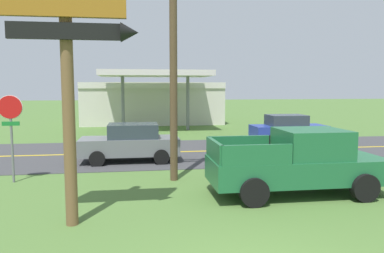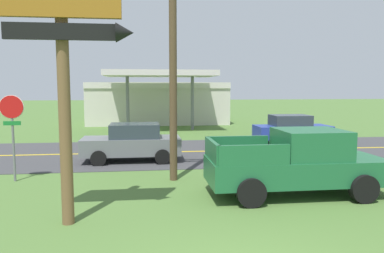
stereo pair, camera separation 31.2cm
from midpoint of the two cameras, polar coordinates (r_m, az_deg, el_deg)
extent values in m
cube|color=#3D3D3F|center=(18.70, -2.76, -3.88)|extent=(140.00, 8.00, 0.02)
cube|color=gold|center=(18.70, -2.76, -3.84)|extent=(126.00, 0.20, 0.01)
cylinder|color=brown|center=(9.05, -19.28, 7.27)|extent=(0.28, 0.28, 6.93)
cube|color=black|center=(8.95, -19.71, 13.43)|extent=(2.41, 0.12, 0.36)
cone|color=black|center=(8.80, -10.44, 13.81)|extent=(0.40, 0.44, 0.44)
cylinder|color=slate|center=(14.11, -26.11, -3.24)|extent=(0.08, 0.08, 2.20)
cylinder|color=red|center=(13.94, -26.42, 2.64)|extent=(0.76, 0.03, 0.76)
cylinder|color=white|center=(13.96, -26.39, 2.65)|extent=(0.80, 0.01, 0.80)
cube|color=#19722D|center=(13.98, -26.31, 0.39)|extent=(0.56, 0.03, 0.14)
cylinder|color=brown|center=(12.86, -3.53, 9.79)|extent=(0.26, 0.26, 8.13)
cube|color=beige|center=(34.12, -6.29, 3.58)|extent=(12.00, 6.00, 3.60)
cube|color=silver|center=(31.04, -6.10, 6.21)|extent=(12.00, 0.12, 0.50)
cube|color=silver|center=(28.11, -5.86, 7.97)|extent=(8.00, 5.00, 0.40)
cylinder|color=slate|center=(28.11, -10.72, 3.61)|extent=(0.24, 0.24, 4.20)
cylinder|color=slate|center=(28.33, -0.95, 3.74)|extent=(0.24, 0.24, 4.20)
cube|color=#1E6038|center=(11.72, 14.74, -6.28)|extent=(5.21, 1.98, 0.72)
cube|color=#1E6038|center=(11.77, 16.86, -2.44)|extent=(1.91, 1.81, 0.84)
cube|color=#28333D|center=(12.17, 20.66, -2.29)|extent=(0.11, 1.66, 0.71)
cube|color=#1E6038|center=(11.98, 6.35, -2.75)|extent=(1.95, 0.13, 0.56)
cube|color=#1E6038|center=(10.23, 8.95, -4.28)|extent=(1.95, 0.13, 0.56)
cube|color=#1E6038|center=(10.88, 2.59, -3.61)|extent=(0.13, 1.88, 0.56)
cylinder|color=black|center=(13.35, 19.47, -6.52)|extent=(0.80, 0.28, 0.80)
cylinder|color=black|center=(11.70, 23.97, -8.45)|extent=(0.80, 0.28, 0.80)
cylinder|color=black|center=(12.20, 5.82, -7.36)|extent=(0.80, 0.28, 0.80)
cylinder|color=black|center=(10.38, 8.49, -9.80)|extent=(0.80, 0.28, 0.80)
cube|color=slate|center=(16.53, -9.92, -2.91)|extent=(4.20, 1.76, 0.72)
cube|color=#2D3842|center=(16.44, -9.44, -0.63)|extent=(2.10, 1.56, 0.60)
cylinder|color=black|center=(15.82, -14.71, -4.75)|extent=(0.64, 0.24, 0.64)
cylinder|color=black|center=(17.54, -14.10, -3.68)|extent=(0.64, 0.24, 0.64)
cylinder|color=black|center=(15.75, -5.22, -4.62)|extent=(0.64, 0.24, 0.64)
cylinder|color=black|center=(17.48, -5.56, -3.57)|extent=(0.64, 0.24, 0.64)
cube|color=#233893|center=(22.17, 14.00, -0.75)|extent=(4.20, 1.76, 0.72)
cube|color=#2D3842|center=(22.05, 13.68, 0.95)|extent=(2.10, 1.56, 0.60)
cylinder|color=black|center=(23.54, 16.09, -1.31)|extent=(0.64, 0.24, 0.64)
cylinder|color=black|center=(21.96, 18.00, -1.87)|extent=(0.64, 0.24, 0.64)
cylinder|color=black|center=(22.58, 10.07, -1.47)|extent=(0.64, 0.24, 0.64)
cylinder|color=black|center=(20.93, 11.60, -2.08)|extent=(0.64, 0.24, 0.64)
camera|label=1|loc=(0.16, -90.66, -0.07)|focal=35.26mm
camera|label=2|loc=(0.16, 89.34, 0.07)|focal=35.26mm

